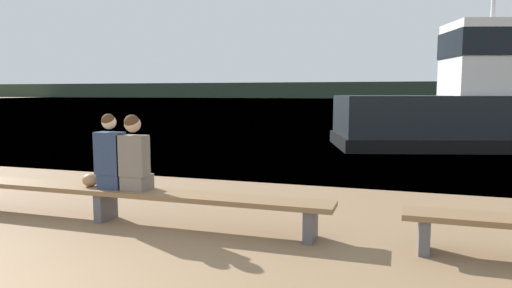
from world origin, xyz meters
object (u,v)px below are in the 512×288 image
(shopping_bag, at_px, (90,180))
(tugboat_red, at_px, (486,109))
(bench_segment_right, at_px, (498,228))
(person_left, at_px, (111,156))
(person_right, at_px, (134,156))
(bench_main, at_px, (105,194))

(shopping_bag, distance_m, tugboat_red, 13.19)
(bench_segment_right, bearing_deg, person_left, -179.98)
(tugboat_red, xyz_separation_m, bench_segment_right, (-1.64, -11.22, -0.93))
(person_right, xyz_separation_m, tugboat_red, (6.18, 11.22, 0.33))
(bench_main, bearing_deg, bench_segment_right, -0.00)
(person_right, relative_size, tugboat_red, 0.10)
(shopping_bag, bearing_deg, bench_main, -6.02)
(shopping_bag, bearing_deg, tugboat_red, 58.16)
(bench_main, bearing_deg, person_left, -0.84)
(person_left, height_order, tugboat_red, tugboat_red)
(person_right, relative_size, shopping_bag, 4.59)
(person_right, height_order, shopping_bag, person_right)
(shopping_bag, bearing_deg, person_right, -2.35)
(bench_main, relative_size, tugboat_red, 0.64)
(person_left, xyz_separation_m, person_right, (0.38, -0.00, 0.02))
(person_left, bearing_deg, tugboat_red, 59.69)
(person_left, bearing_deg, bench_main, 179.16)
(tugboat_red, bearing_deg, shopping_bag, 132.36)
(shopping_bag, distance_m, bench_segment_right, 5.32)
(bench_main, distance_m, bench_segment_right, 5.04)
(tugboat_red, bearing_deg, bench_main, 133.44)
(person_left, distance_m, person_right, 0.38)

